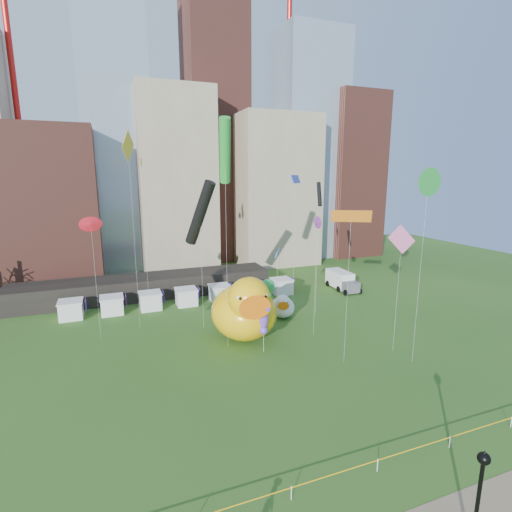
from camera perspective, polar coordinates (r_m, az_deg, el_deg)
name	(u,v)px	position (r m, az deg, el deg)	size (l,w,h in m)	color
ground	(291,500)	(26.20, 5.23, -32.28)	(160.00, 160.00, 0.00)	#255119
skyline	(164,158)	(78.61, -13.51, 13.91)	(101.00, 23.00, 68.00)	brown
crane_right	(293,37)	(94.33, 5.49, 29.53)	(23.00, 1.00, 76.00)	red
pavilion	(146,286)	(61.21, -15.98, -4.36)	(38.00, 6.00, 3.20)	black
vendor_tents	(187,297)	(56.27, -10.26, -6.03)	(33.24, 2.80, 2.40)	white
caution_tape	(291,489)	(25.73, 5.26, -31.19)	(50.00, 0.06, 0.90)	white
big_duck	(245,309)	(43.36, -1.64, -7.87)	(8.37, 10.57, 7.80)	yellow
small_duck	(282,306)	(50.45, 3.93, -7.46)	(4.35, 4.83, 3.38)	white
seahorse_green	(267,296)	(44.00, 1.71, -5.87)	(1.61, 2.01, 6.77)	silver
seahorse_purple	(264,314)	(40.02, 1.20, -8.66)	(1.26, 1.59, 5.74)	silver
lamppost	(479,491)	(23.95, 30.18, -27.91)	(0.60, 0.60, 5.72)	black
box_truck	(342,280)	(64.25, 12.56, -3.53)	(2.95, 6.83, 2.87)	white
kite_1	(401,241)	(41.01, 20.74, 2.14)	(2.94, 0.64, 13.47)	silver
kite_2	(200,213)	(44.74, -8.27, 6.31)	(3.67, 4.35, 17.77)	silver
kite_3	(428,182)	(38.70, 24.16, 9.96)	(2.57, 1.04, 18.94)	silver
kite_4	(128,149)	(46.04, -18.40, 14.82)	(1.46, 3.24, 23.14)	silver
kite_5	(295,180)	(47.55, 5.87, 11.14)	(2.50, 2.74, 18.27)	silver
kite_6	(351,217)	(36.70, 13.92, 5.66)	(3.44, 2.26, 15.09)	silver
kite_7	(317,223)	(42.68, 9.04, 4.85)	(0.35, 1.38, 13.87)	silver
kite_8	(91,225)	(44.89, -23.28, 4.29)	(1.61, 0.57, 13.90)	silver
kite_10	(319,194)	(49.63, 9.36, 8.99)	(1.03, 1.85, 17.42)	silver
kite_11	(225,151)	(39.08, -4.63, 15.22)	(2.00, 3.89, 23.72)	silver
kite_12	(141,164)	(49.58, -16.71, 12.89)	(0.34, 1.25, 20.35)	silver
kite_13	(277,253)	(43.95, 3.20, 0.41)	(1.53, 2.25, 9.93)	silver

